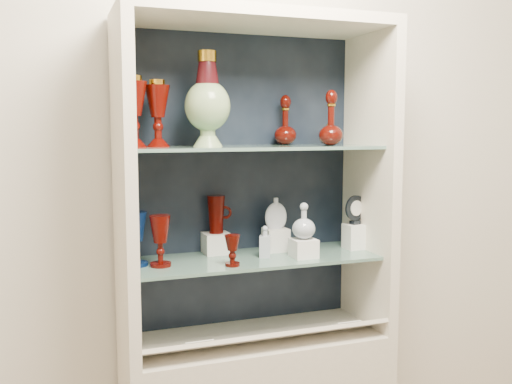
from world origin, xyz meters
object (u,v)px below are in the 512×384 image
object	(u,v)px
ruby_decanter_b	(285,118)
ruby_goblet_small	(232,251)
ruby_decanter_a	(331,114)
flat_flask	(276,213)
cameo_medallion	(355,209)
cobalt_goblet	(136,239)
ruby_pitcher	(216,214)
enamel_urn	(207,99)
clear_square_bottle	(265,241)
lidded_bowl	(329,134)
clear_round_decanter	(304,222)
pedestal_lamp_right	(134,112)
pedestal_lamp_left	(158,113)
ruby_goblet_tall	(160,241)

from	to	relation	value
ruby_decanter_b	ruby_goblet_small	bearing A→B (deg)	-144.09
ruby_decanter_a	flat_flask	xyz separation A→B (m)	(-0.17, 0.13, -0.38)
ruby_decanter_b	cameo_medallion	bearing A→B (deg)	-20.06
cobalt_goblet	ruby_pitcher	size ratio (longest dim) A/B	1.31
cobalt_goblet	cameo_medallion	distance (m)	0.88
enamel_urn	clear_square_bottle	distance (m)	0.57
lidded_bowl	clear_round_decanter	xyz separation A→B (m)	(-0.15, -0.10, -0.33)
ruby_decanter_b	enamel_urn	bearing A→B (deg)	-163.25
cobalt_goblet	flat_flask	bearing A→B (deg)	6.60
ruby_pitcher	flat_flask	bearing A→B (deg)	12.52
pedestal_lamp_right	lidded_bowl	distance (m)	0.77
ruby_decanter_b	cobalt_goblet	bearing A→B (deg)	-171.56
ruby_pitcher	clear_round_decanter	size ratio (longest dim) A/B	1.12
ruby_decanter_b	ruby_pitcher	world-z (taller)	ruby_decanter_b
pedestal_lamp_right	clear_round_decanter	world-z (taller)	pedestal_lamp_right
enamel_urn	clear_square_bottle	xyz separation A→B (m)	(0.22, -0.01, -0.53)
pedestal_lamp_left	ruby_pitcher	bearing A→B (deg)	18.76
pedestal_lamp_left	ruby_goblet_small	xyz separation A→B (m)	(0.23, -0.14, -0.48)
ruby_pitcher	cobalt_goblet	bearing A→B (deg)	-142.29
lidded_bowl	ruby_pitcher	world-z (taller)	lidded_bowl
pedestal_lamp_right	enamel_urn	xyz separation A→B (m)	(0.26, 0.01, 0.05)
pedestal_lamp_right	cameo_medallion	bearing A→B (deg)	0.88
ruby_goblet_tall	lidded_bowl	bearing A→B (deg)	4.74
clear_square_bottle	flat_flask	bearing A→B (deg)	48.96
pedestal_lamp_left	ruby_goblet_tall	world-z (taller)	pedestal_lamp_left
lidded_bowl	clear_square_bottle	world-z (taller)	lidded_bowl
pedestal_lamp_left	lidded_bowl	distance (m)	0.68
enamel_urn	clear_square_bottle	world-z (taller)	enamel_urn
pedestal_lamp_left	pedestal_lamp_right	bearing A→B (deg)	-155.60
pedestal_lamp_right	ruby_goblet_small	size ratio (longest dim) A/B	2.19
enamel_urn	ruby_decanter_b	distance (m)	0.37
pedestal_lamp_right	ruby_decanter_b	xyz separation A→B (m)	(0.61, 0.11, -0.02)
ruby_decanter_a	ruby_decanter_b	xyz separation A→B (m)	(-0.12, 0.15, -0.01)
pedestal_lamp_right	ruby_goblet_tall	size ratio (longest dim) A/B	1.34
clear_square_bottle	flat_flask	distance (m)	0.15
pedestal_lamp_right	ruby_decanter_a	world-z (taller)	pedestal_lamp_right
ruby_decanter_a	cobalt_goblet	size ratio (longest dim) A/B	1.21
pedestal_lamp_right	clear_square_bottle	world-z (taller)	pedestal_lamp_right
pedestal_lamp_right	clear_square_bottle	distance (m)	0.68
pedestal_lamp_left	lidded_bowl	size ratio (longest dim) A/B	2.72
flat_flask	ruby_decanter_b	bearing A→B (deg)	30.01
pedestal_lamp_left	ruby_decanter_b	xyz separation A→B (m)	(0.52, 0.07, -0.01)
enamel_urn	ruby_goblet_small	xyz separation A→B (m)	(0.06, -0.10, -0.53)
enamel_urn	ruby_decanter_a	distance (m)	0.47
enamel_urn	cobalt_goblet	bearing A→B (deg)	177.00
ruby_pitcher	clear_square_bottle	xyz separation A→B (m)	(0.15, -0.13, -0.09)
ruby_goblet_small	ruby_pitcher	world-z (taller)	ruby_pitcher
enamel_urn	cameo_medallion	bearing A→B (deg)	0.60
ruby_decanter_b	ruby_goblet_tall	xyz separation A→B (m)	(-0.53, -0.13, -0.43)
pedestal_lamp_right	ruby_decanter_a	bearing A→B (deg)	-3.32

